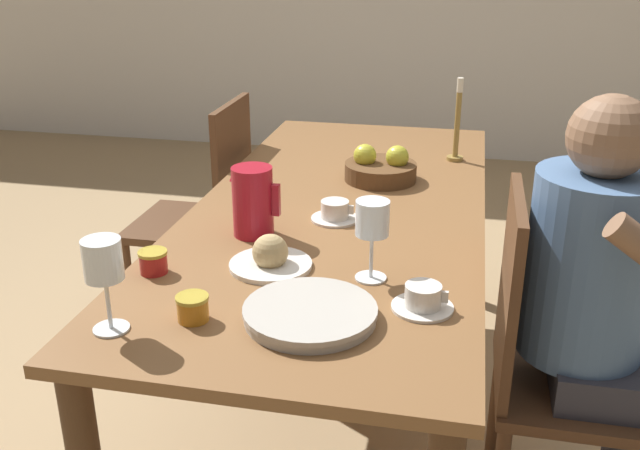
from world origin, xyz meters
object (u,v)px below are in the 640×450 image
jam_jar_red (153,261)px  candlestick_tall (457,129)px  chair_person_side (551,365)px  teacup_near_person (423,299)px  wine_glass_water (372,222)px  wine_glass_juice (103,265)px  fruit_bowl (381,168)px  chair_opposite (205,213)px  bread_plate (270,257)px  jam_jar_amber (193,307)px  person_seated (601,295)px  red_pitcher (253,201)px  serving_tray (310,313)px  teacup_across (335,212)px

jam_jar_red → candlestick_tall: (0.68, 1.10, 0.08)m
chair_person_side → teacup_near_person: chair_person_side is taller
chair_person_side → wine_glass_water: size_ratio=4.78×
wine_glass_juice → fruit_bowl: bearing=69.0°
candlestick_tall → chair_person_side: bearing=-72.4°
wine_glass_juice → fruit_bowl: wine_glass_juice is taller
jam_jar_red → chair_opposite: bearing=104.5°
teacup_near_person → bread_plate: size_ratio=0.67×
wine_glass_juice → fruit_bowl: size_ratio=0.85×
bread_plate → candlestick_tall: 1.10m
wine_glass_water → jam_jar_amber: wine_glass_water is taller
chair_opposite → person_seated: person_seated is taller
red_pitcher → person_seated: bearing=-6.2°
jam_jar_amber → red_pitcher: bearing=91.3°
chair_opposite → wine_glass_water: (0.78, -0.93, 0.39)m
red_pitcher → candlestick_tall: (0.51, 0.82, 0.02)m
bread_plate → candlestick_tall: candlestick_tall is taller
chair_opposite → teacup_near_person: (0.91, -1.05, 0.27)m
teacup_near_person → jam_jar_red: size_ratio=1.95×
jam_jar_red → fruit_bowl: fruit_bowl is taller
chair_opposite → wine_glass_juice: size_ratio=4.64×
jam_jar_amber → fruit_bowl: size_ratio=0.29×
wine_glass_water → candlestick_tall: bearing=81.1°
serving_tray → jam_jar_amber: size_ratio=4.09×
red_pitcher → jam_jar_amber: bearing=-88.7°
chair_person_side → jam_jar_amber: bearing=-64.5°
person_seated → fruit_bowl: person_seated is taller
chair_opposite → jam_jar_red: chair_opposite is taller
red_pitcher → teacup_across: 0.26m
red_pitcher → wine_glass_juice: size_ratio=0.94×
jam_jar_amber → chair_person_side: bearing=25.5°
serving_tray → jam_jar_amber: 0.25m
jam_jar_red → bread_plate: bearing=18.2°
chair_person_side → wine_glass_juice: wine_glass_juice is taller
teacup_near_person → candlestick_tall: candlestick_tall is taller
chair_opposite → fruit_bowl: 0.78m
red_pitcher → wine_glass_water: bearing=-30.0°
chair_opposite → red_pitcher: size_ratio=4.91×
wine_glass_juice → serving_tray: (0.40, 0.13, -0.13)m
teacup_across → jam_jar_red: size_ratio=1.95×
candlestick_tall → wine_glass_water: bearing=-98.9°
wine_glass_water → jam_jar_red: (-0.52, -0.08, -0.12)m
teacup_across → bread_plate: 0.36m
serving_tray → bread_plate: bearing=123.3°
chair_opposite → jam_jar_red: bearing=-165.5°
chair_person_side → wine_glass_juice: 1.12m
chair_person_side → candlestick_tall: (-0.29, 0.92, 0.36)m
serving_tray → jam_jar_amber: (-0.24, -0.05, 0.02)m
candlestick_tall → jam_jar_red: bearing=-121.7°
wine_glass_water → bread_plate: (-0.25, 0.01, -0.12)m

